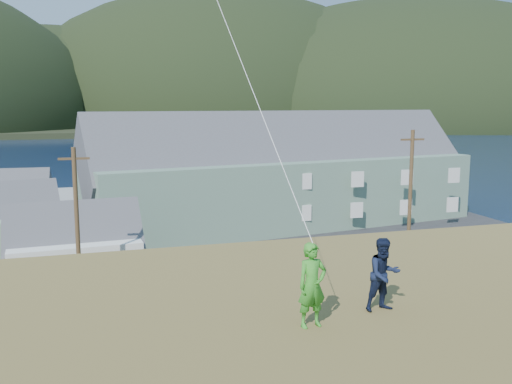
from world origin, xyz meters
TOP-DOWN VIEW (x-y plane):
  - ground at (0.00, 0.00)m, footprint 900.00×900.00m
  - grass_strip at (0.00, -2.00)m, footprint 110.00×8.00m
  - waterfront_lot at (0.00, 17.00)m, footprint 72.00×36.00m
  - wharf at (-6.00, 40.00)m, footprint 26.00×14.00m
  - far_shore at (0.00, 330.00)m, footprint 900.00×320.00m
  - far_hills at (35.59, 279.38)m, footprint 760.00×265.00m
  - lodge at (15.08, 21.43)m, footprint 38.64×16.49m
  - shed_white at (-3.96, 7.13)m, footprint 8.62×6.07m
  - utility_poles at (-1.69, 1.50)m, footprint 36.78×0.24m
  - parked_cars at (-7.17, 19.92)m, footprint 17.30×13.28m
  - kite_flyer_green at (1.20, -19.62)m, footprint 0.67×0.49m
  - kite_flyer_navy at (3.00, -19.22)m, footprint 0.81×0.65m

SIDE VIEW (x-z plane):
  - ground at x=0.00m, z-range 0.00..0.00m
  - grass_strip at x=0.00m, z-range 0.00..0.10m
  - waterfront_lot at x=0.00m, z-range 0.00..0.12m
  - wharf at x=-6.00m, z-range 0.00..0.90m
  - parked_cars at x=-7.17m, z-range 0.07..1.65m
  - far_shore at x=0.00m, z-range 0.00..2.00m
  - far_hills at x=35.59m, z-range -69.50..73.50m
  - shed_white at x=-3.96m, z-range -0.76..5.83m
  - utility_poles at x=-1.69m, z-range -0.17..9.70m
  - lodge at x=15.08m, z-range -1.53..11.64m
  - kite_flyer_navy at x=3.00m, z-range 7.20..8.78m
  - kite_flyer_green at x=1.20m, z-range 7.20..8.89m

